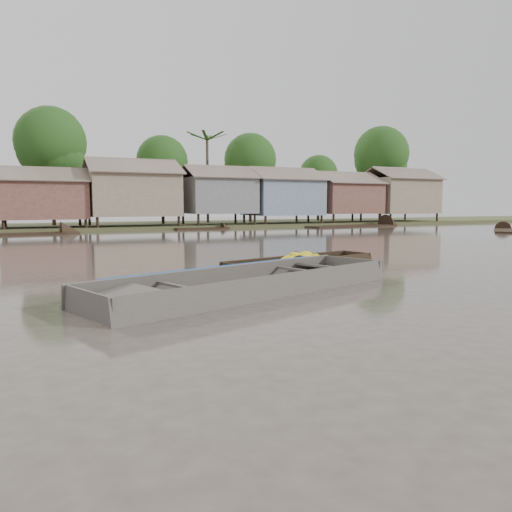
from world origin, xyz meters
name	(u,v)px	position (x,y,z in m)	size (l,w,h in m)	color
ground	(285,293)	(0.00, 0.00, 0.00)	(120.00, 120.00, 0.00)	#483F37
riverbank	(133,190)	(3.03, 31.86, 3.07)	(120.00, 12.47, 10.22)	#384723
banana_boat	(300,264)	(2.31, 3.38, 0.14)	(5.41, 2.61, 0.76)	black
viewer_boat	(250,289)	(-0.61, 0.53, 0.06)	(7.90, 4.35, 0.62)	#433E39
distant_boats	(218,232)	(7.42, 23.93, -0.05)	(48.71, 14.47, 0.35)	black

